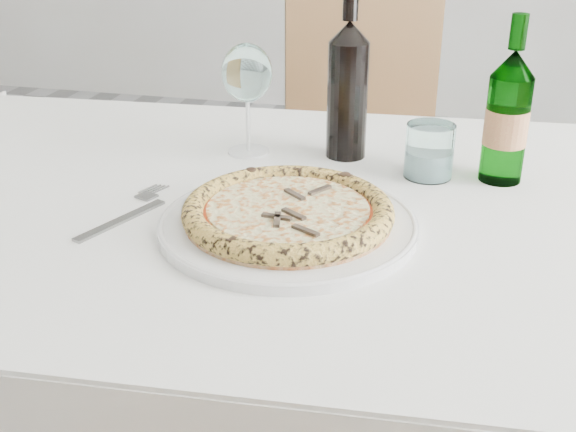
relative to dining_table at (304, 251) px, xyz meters
name	(u,v)px	position (x,y,z in m)	size (l,w,h in m)	color
dining_table	(304,251)	(0.00, 0.00, 0.00)	(1.58, 1.00, 0.76)	brown
chair_far	(365,153)	(-0.02, 0.83, -0.14)	(0.51, 0.51, 0.93)	brown
plate	(288,224)	(0.00, -0.10, 0.09)	(0.35, 0.35, 0.02)	white
pizza	(288,212)	(0.00, -0.10, 0.11)	(0.28, 0.28, 0.03)	tan
fork	(129,213)	(-0.23, -0.11, 0.09)	(0.07, 0.22, 0.00)	slate
wine_glass	(247,75)	(-0.14, 0.18, 0.22)	(0.08, 0.08, 0.19)	white
tumbler	(429,154)	(0.17, 0.14, 0.12)	(0.08, 0.08, 0.08)	white
beer_bottle	(507,117)	(0.28, 0.15, 0.18)	(0.07, 0.07, 0.25)	green
wine_bottle	(348,88)	(0.03, 0.20, 0.20)	(0.07, 0.07, 0.27)	black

